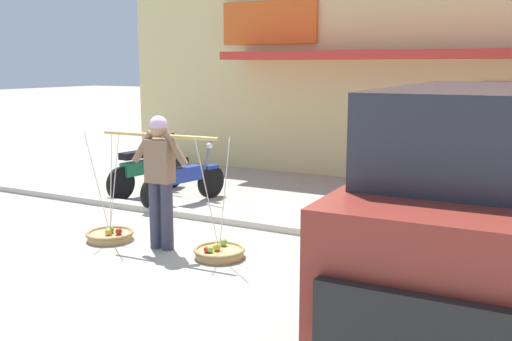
# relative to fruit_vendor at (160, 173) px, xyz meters

# --- Properties ---
(ground_plane) EXTENTS (90.00, 90.00, 0.00)m
(ground_plane) POSITION_rel_fruit_vendor_xyz_m (0.48, 0.75, -0.98)
(ground_plane) COLOR #9E998C
(sidewalk_curb) EXTENTS (20.00, 0.24, 0.10)m
(sidewalk_curb) POSITION_rel_fruit_vendor_xyz_m (0.48, 1.45, -0.93)
(sidewalk_curb) COLOR #BAB4A5
(sidewalk_curb) RESTS_ON ground
(fruit_vendor) EXTENTS (1.67, 0.22, 1.70)m
(fruit_vendor) POSITION_rel_fruit_vendor_xyz_m (0.00, 0.00, 0.00)
(fruit_vendor) COLOR #38384C
(fruit_vendor) RESTS_ON ground
(fruit_basket_left_side) EXTENTS (0.63, 0.63, 1.45)m
(fruit_basket_left_side) POSITION_rel_fruit_vendor_xyz_m (-0.83, -0.04, -0.90)
(fruit_basket_left_side) COLOR tan
(fruit_basket_left_side) RESTS_ON ground
(fruit_basket_right_side) EXTENTS (0.63, 0.63, 1.45)m
(fruit_basket_right_side) POSITION_rel_fruit_vendor_xyz_m (0.83, 0.04, -0.90)
(fruit_basket_right_side) COLOR tan
(fruit_basket_right_side) RESTS_ON ground
(motorcycle_nearest_shop) EXTENTS (0.54, 1.81, 1.09)m
(motorcycle_nearest_shop) POSITION_rel_fruit_vendor_xyz_m (-2.19, 2.42, -0.52)
(motorcycle_nearest_shop) COLOR black
(motorcycle_nearest_shop) RESTS_ON ground
(motorcycle_second_in_row) EXTENTS (0.60, 1.79, 1.09)m
(motorcycle_second_in_row) POSITION_rel_fruit_vendor_xyz_m (-1.14, 2.10, -0.52)
(motorcycle_second_in_row) COLOR black
(motorcycle_second_in_row) RESTS_ON ground
(parked_truck) EXTENTS (2.23, 4.84, 2.10)m
(parked_truck) POSITION_rel_fruit_vendor_xyz_m (3.78, 0.21, 0.15)
(parked_truck) COLOR maroon
(parked_truck) RESTS_ON ground
(storefront_building) EXTENTS (13.00, 6.00, 4.20)m
(storefront_building) POSITION_rel_fruit_vendor_xyz_m (1.61, 8.13, 1.12)
(storefront_building) COLOR #DBC684
(storefront_building) RESTS_ON ground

